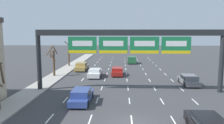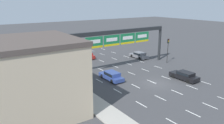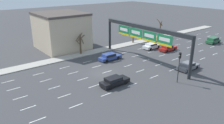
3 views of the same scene
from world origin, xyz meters
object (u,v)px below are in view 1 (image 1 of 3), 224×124
Objects in this scene: car_black at (208,124)px; car_grey at (189,80)px; car_blue at (82,95)px; suv_green at (132,60)px; tree_bare_closest at (69,54)px; car_red at (117,71)px; car_white at (95,72)px; tree_bare_second at (53,60)px; car_gold at (82,66)px; sign_gantry at (129,42)px.

car_grey is (3.18, 14.66, -0.01)m from car_black.
suv_green is (6.30, 29.14, 0.13)m from car_blue.
tree_bare_closest is at bearing 106.38° from car_blue.
car_blue is at bearing -102.20° from suv_green.
car_white reaches higher than car_red.
tree_bare_second is (-16.58, 19.44, 1.86)m from car_black.
tree_bare_second is at bearing 130.45° from car_black.
car_black is 0.97× the size of tree_bare_second.
car_gold is 19.59m from car_grey.
car_blue is 14.71m from tree_bare_second.
car_blue is 19.18m from car_gold.
tree_bare_closest is (-10.22, 9.19, 1.84)m from car_red.
tree_bare_closest is 1.06× the size of tree_bare_second.
tree_bare_second is at bearing -128.96° from suv_green.
car_blue reaches higher than car_white.
car_black is at bearing -62.80° from car_white.
tree_bare_closest is at bearing 118.92° from car_black.
suv_green is at bearing 107.50° from car_grey.
car_gold is 1.00× the size of car_grey.
car_gold is at bearing 117.45° from car_black.
car_grey is at bearing -38.09° from tree_bare_closest.
sign_gantry is at bearing 43.91° from car_blue.
tree_bare_second reaches higher than car_black.
car_red is at bearing 107.13° from car_black.
suv_green is 0.89× the size of tree_bare_second.
car_gold is 1.08× the size of suv_green.
tree_bare_closest is at bearing 125.98° from car_gold.
car_blue is 1.06× the size of car_white.
car_black reaches higher than car_red.
car_white is at bearing -0.07° from tree_bare_second.
car_white is (-0.24, 12.89, -0.03)m from car_blue.
car_black is at bearing -65.87° from sign_gantry.
sign_gantry is 4.64× the size of car_black.
car_grey is 25.34m from tree_bare_closest.
car_black is 1.02× the size of car_gold.
car_red is 1.05× the size of suv_green.
car_red is 3.86m from car_white.
car_blue is (-3.25, -14.52, 0.04)m from car_red.
suv_green is at bearing 78.23° from car_red.
tree_bare_closest is at bearing 90.73° from tree_bare_second.
car_blue is at bearing -62.10° from tree_bare_second.
suv_green is at bearing 95.52° from car_black.
car_blue is 15.26m from car_grey.
sign_gantry reaches higher than car_gold.
car_grey is 22.04m from suv_green.
car_blue is at bearing -73.62° from tree_bare_closest.
tree_bare_second is at bearing -170.87° from car_red.
car_white is 0.95× the size of tree_bare_second.
tree_bare_second reaches higher than suv_green.
car_white is (-9.99, 19.43, -0.02)m from car_black.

